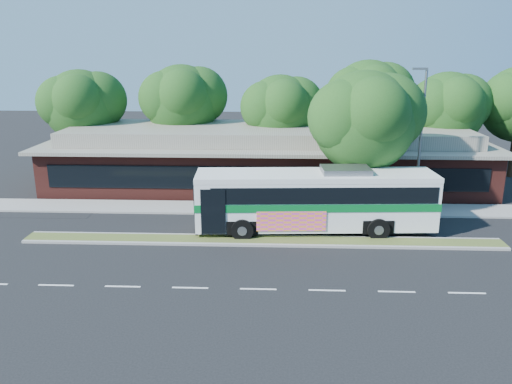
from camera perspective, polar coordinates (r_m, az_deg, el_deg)
ground at (r=26.76m, az=0.65°, el=-6.19°), size 120.00×120.00×0.00m
median_strip at (r=27.29m, az=0.69°, el=-5.57°), size 26.00×1.10×0.15m
sidewalk at (r=32.76m, az=0.99°, el=-1.87°), size 44.00×2.60×0.12m
parking_lot at (r=40.76m, az=-25.07°, el=0.09°), size 14.00×12.00×0.01m
plaza_building at (r=38.60m, az=1.25°, el=4.05°), size 33.20×11.20×4.45m
lamp_post at (r=32.44m, az=18.25°, el=5.96°), size 0.93×0.18×9.07m
tree_bg_a at (r=42.96m, az=-18.78°, el=9.48°), size 6.47×5.80×8.63m
tree_bg_b at (r=41.75m, az=-7.83°, el=10.38°), size 6.69×6.00×9.00m
tree_bg_c at (r=40.17m, az=3.37°, el=9.50°), size 6.24×5.60×8.26m
tree_bg_d at (r=41.81m, az=13.23°, el=10.50°), size 6.91×6.20×9.37m
tree_bg_e at (r=42.43m, az=21.46°, el=8.99°), size 6.47×5.80×8.50m
transit_bus at (r=28.42m, az=6.89°, el=-0.48°), size 13.59×3.70×3.77m
sedan at (r=36.53m, az=-13.41°, el=0.65°), size 5.01×2.15×1.44m
sidewalk_tree at (r=31.33m, az=13.00°, el=8.11°), size 6.88×6.17×8.97m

